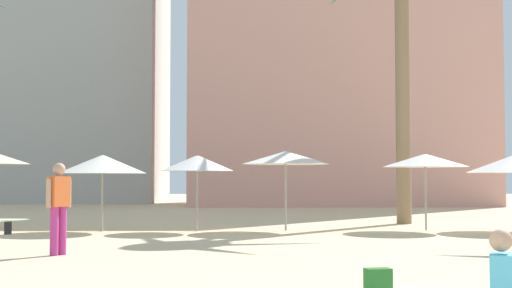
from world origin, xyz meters
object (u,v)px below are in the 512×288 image
object	(u,v)px
backpack	(378,287)
cafe_umbrella_1	(286,158)
cafe_umbrella_3	(425,160)
cafe_umbrella_0	(103,164)
person_far_left	(59,204)
cafe_umbrella_4	(197,163)

from	to	relation	value
backpack	cafe_umbrella_1	bearing A→B (deg)	-10.12
cafe_umbrella_3	cafe_umbrella_0	bearing A→B (deg)	-178.64
cafe_umbrella_1	backpack	size ratio (longest dim) A/B	5.96
cafe_umbrella_0	cafe_umbrella_1	distance (m)	5.15
backpack	person_far_left	bearing A→B (deg)	32.09
cafe_umbrella_1	cafe_umbrella_3	xyz separation A→B (m)	(4.00, 0.00, -0.07)
cafe_umbrella_0	cafe_umbrella_3	bearing A→B (deg)	1.36
cafe_umbrella_4	backpack	size ratio (longest dim) A/B	5.07
person_far_left	cafe_umbrella_1	bearing A→B (deg)	86.00
cafe_umbrella_4	person_far_left	bearing A→B (deg)	-110.77
cafe_umbrella_3	cafe_umbrella_4	distance (m)	6.50
cafe_umbrella_0	cafe_umbrella_4	distance (m)	2.64
cafe_umbrella_3	backpack	world-z (taller)	cafe_umbrella_3
cafe_umbrella_0	cafe_umbrella_4	world-z (taller)	cafe_umbrella_0
cafe_umbrella_3	person_far_left	bearing A→B (deg)	-144.70
cafe_umbrella_1	backpack	distance (m)	11.72
cafe_umbrella_0	cafe_umbrella_3	distance (m)	9.15
cafe_umbrella_4	person_far_left	size ratio (longest dim) A/B	1.20
backpack	cafe_umbrella_3	bearing A→B (deg)	-29.35
cafe_umbrella_1	backpack	bearing A→B (deg)	-88.35
cafe_umbrella_0	backpack	world-z (taller)	cafe_umbrella_0
cafe_umbrella_1	person_far_left	xyz separation A→B (m)	(-4.80, -6.23, -1.09)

